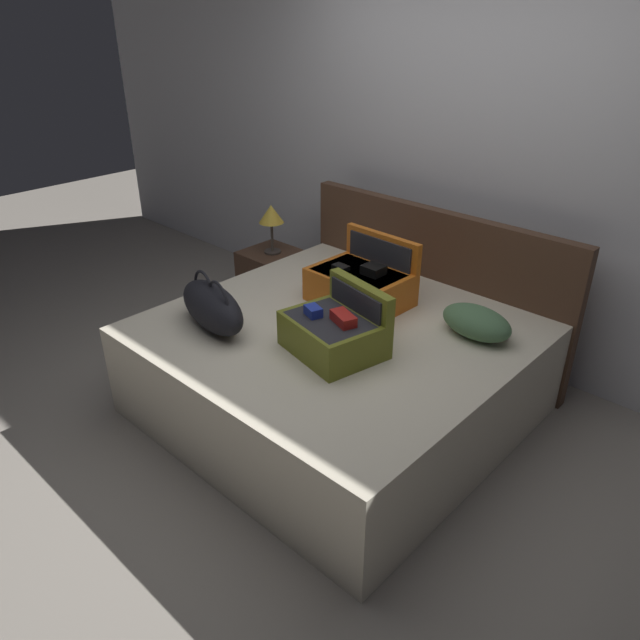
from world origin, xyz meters
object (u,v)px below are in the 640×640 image
Objects in this scene: duffel_bag at (212,307)px; pillow_near_headboard at (476,322)px; bed at (336,370)px; hard_case_large at (361,283)px; table_lamp at (271,216)px; nightstand at (274,281)px; hard_case_medium at (335,330)px.

duffel_bag reaches higher than pillow_near_headboard.
bed is 3.40× the size of hard_case_large.
duffel_bag is 1.43m from pillow_near_headboard.
bed is at bearing -28.05° from table_lamp.
bed is at bearing -143.70° from pillow_near_headboard.
pillow_near_headboard is (0.71, 0.11, -0.04)m from hard_case_large.
bed is at bearing -28.05° from nightstand.
bed is 0.54m from hard_case_large.
bed is at bearing 140.96° from hard_case_medium.
hard_case_large is at bearing 64.11° from duffel_bag.
hard_case_large is at bearing 107.98° from bed.
nightstand is 1.29× the size of table_lamp.
hard_case_medium reaches higher than table_lamp.
nightstand is 0.52m from table_lamp.
duffel_bag is 1.41m from nightstand.
pillow_near_headboard is at bearing 10.45° from hard_case_large.
bed is 0.79m from duffel_bag.
hard_case_large is (-0.11, 0.34, 0.40)m from bed.
pillow_near_headboard is at bearing 39.46° from duffel_bag.
table_lamp is at bearing 0.00° from nightstand.
table_lamp is at bearing 151.95° from bed.
pillow_near_headboard is at bearing -6.63° from nightstand.
duffel_bag is at bearing -137.05° from bed.
bed is 0.83m from pillow_near_headboard.
hard_case_medium is 0.90× the size of duffel_bag.
nightstand is at bearing 0.00° from table_lamp.
hard_case_large reaches higher than bed.
duffel_bag reaches higher than nightstand.
hard_case_medium is (0.16, -0.19, 0.40)m from bed.
duffel_bag is at bearing -140.54° from pillow_near_headboard.
nightstand is at bearing 123.28° from duffel_bag.
bed reaches higher than nightstand.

